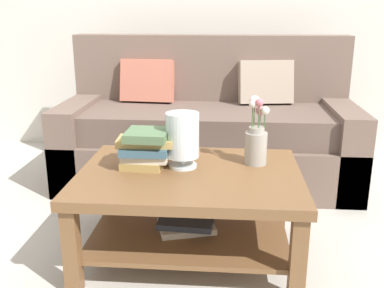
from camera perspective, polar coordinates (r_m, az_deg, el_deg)
The scene contains 6 objects.
ground_plane at distance 2.77m, azimuth -1.12°, elevation -9.99°, with size 10.00×10.00×0.00m, color #B7B2A8.
couch at distance 3.36m, azimuth 2.05°, elevation 1.57°, with size 2.12×0.90×1.06m.
coffee_table at distance 2.29m, azimuth -0.33°, elevation -6.65°, with size 1.11×0.83×0.47m.
book_stack_main at distance 2.28m, azimuth -5.95°, elevation -0.53°, with size 0.29×0.23×0.20m.
glass_hurricane_vase at distance 2.26m, azimuth -1.22°, elevation 0.91°, with size 0.17×0.17×0.28m.
flower_pitcher at distance 2.34m, azimuth 8.21°, elevation 0.57°, with size 0.12×0.12×0.36m.
Camera 1 is at (0.25, -2.45, 1.25)m, focal length 41.76 mm.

